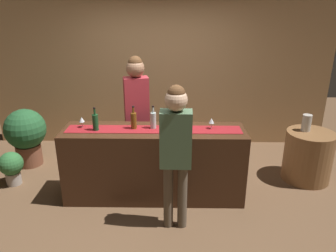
{
  "coord_description": "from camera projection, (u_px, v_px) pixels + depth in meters",
  "views": [
    {
      "loc": [
        0.24,
        -3.83,
        2.46
      ],
      "look_at": [
        0.18,
        0.0,
        1.01
      ],
      "focal_mm": 34.85,
      "sensor_mm": 36.0,
      "label": 1
    }
  ],
  "objects": [
    {
      "name": "back_wall",
      "position": [
        159.0,
        64.0,
        5.72
      ],
      "size": [
        6.0,
        0.12,
        2.9
      ],
      "primitive_type": "cube",
      "color": "tan",
      "rests_on": "ground"
    },
    {
      "name": "counter_runner_cloth",
      "position": [
        154.0,
        129.0,
        4.12
      ],
      "size": [
        2.21,
        0.28,
        0.01
      ],
      "primitive_type": "cube",
      "color": "maroon",
      "rests_on": "bar_counter"
    },
    {
      "name": "potted_plant_small",
      "position": [
        11.0,
        166.0,
        4.64
      ],
      "size": [
        0.34,
        0.34,
        0.49
      ],
      "color": "#9E9389",
      "rests_on": "ground"
    },
    {
      "name": "wine_bottle_amber",
      "position": [
        134.0,
        120.0,
        4.11
      ],
      "size": [
        0.07,
        0.07,
        0.3
      ],
      "color": "brown",
      "rests_on": "bar_counter"
    },
    {
      "name": "wine_glass_near_customer",
      "position": [
        211.0,
        121.0,
        4.11
      ],
      "size": [
        0.07,
        0.07,
        0.14
      ],
      "color": "silver",
      "rests_on": "bar_counter"
    },
    {
      "name": "ground_plane",
      "position": [
        155.0,
        195.0,
        4.46
      ],
      "size": [
        10.0,
        10.0,
        0.0
      ],
      "primitive_type": "plane",
      "color": "brown"
    },
    {
      "name": "customer_sipping",
      "position": [
        176.0,
        144.0,
        3.48
      ],
      "size": [
        0.35,
        0.24,
        1.7
      ],
      "rotation": [
        0.0,
        0.0,
        -0.03
      ],
      "color": "brown",
      "rests_on": "ground"
    },
    {
      "name": "wine_bottle_clear",
      "position": [
        153.0,
        120.0,
        4.12
      ],
      "size": [
        0.07,
        0.07,
        0.3
      ],
      "color": "#B2C6C1",
      "rests_on": "bar_counter"
    },
    {
      "name": "bartender",
      "position": [
        137.0,
        104.0,
        4.61
      ],
      "size": [
        0.38,
        0.27,
        1.8
      ],
      "rotation": [
        0.0,
        0.0,
        3.38
      ],
      "color": "#26262B",
      "rests_on": "ground"
    },
    {
      "name": "round_side_table",
      "position": [
        308.0,
        156.0,
        4.75
      ],
      "size": [
        0.68,
        0.68,
        0.74
      ],
      "primitive_type": "cylinder",
      "color": "brown",
      "rests_on": "ground"
    },
    {
      "name": "potted_plant_tall",
      "position": [
        26.0,
        133.0,
        5.13
      ],
      "size": [
        0.63,
        0.63,
        0.93
      ],
      "color": "brown",
      "rests_on": "ground"
    },
    {
      "name": "wine_glass_far_end",
      "position": [
        82.0,
        120.0,
        4.15
      ],
      "size": [
        0.07,
        0.07,
        0.14
      ],
      "color": "silver",
      "rests_on": "bar_counter"
    },
    {
      "name": "vase_on_side_table",
      "position": [
        307.0,
        123.0,
        4.65
      ],
      "size": [
        0.13,
        0.13,
        0.24
      ],
      "primitive_type": "cylinder",
      "color": "#B7B2A8",
      "rests_on": "round_side_table"
    },
    {
      "name": "wine_bottle_green",
      "position": [
        95.0,
        122.0,
        4.05
      ],
      "size": [
        0.07,
        0.07,
        0.3
      ],
      "color": "#194723",
      "rests_on": "bar_counter"
    },
    {
      "name": "wine_glass_mid_counter",
      "position": [
        172.0,
        122.0,
        4.07
      ],
      "size": [
        0.07,
        0.07,
        0.14
      ],
      "color": "silver",
      "rests_on": "bar_counter"
    },
    {
      "name": "bar_counter",
      "position": [
        154.0,
        164.0,
        4.29
      ],
      "size": [
        2.33,
        0.6,
        0.96
      ],
      "primitive_type": "cube",
      "color": "#3D2314",
      "rests_on": "ground"
    }
  ]
}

